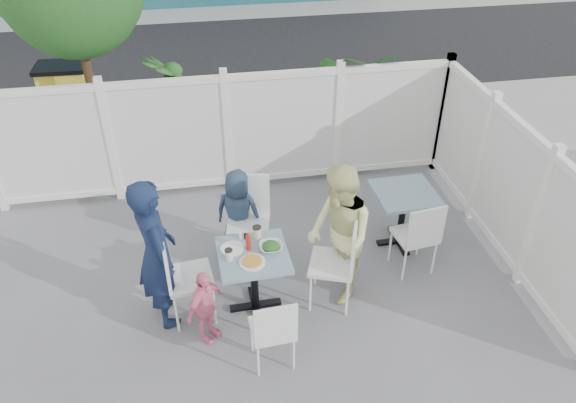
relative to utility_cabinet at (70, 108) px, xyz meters
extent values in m
plane|color=slate|center=(2.09, -4.00, -0.60)|extent=(80.00, 80.00, 0.00)
cube|color=gray|center=(2.09, -0.20, -0.60)|extent=(24.00, 2.60, 0.01)
cube|color=black|center=(2.09, 3.50, -0.60)|extent=(24.00, 5.00, 0.01)
cube|color=gray|center=(2.09, 6.60, -0.60)|extent=(24.00, 1.60, 0.01)
cube|color=white|center=(2.19, -1.60, 0.22)|extent=(5.80, 0.04, 1.40)
cube|color=white|center=(2.19, -1.60, 0.96)|extent=(5.86, 0.08, 0.08)
cube|color=white|center=(2.19, -1.60, -0.54)|extent=(5.86, 0.08, 0.12)
cube|color=white|center=(5.09, -3.40, 0.22)|extent=(0.04, 3.60, 1.40)
cube|color=white|center=(5.09, -3.40, 0.96)|extent=(0.08, 3.66, 0.08)
cube|color=white|center=(5.09, -3.40, -0.54)|extent=(0.08, 3.66, 0.12)
cylinder|color=#382316|center=(0.49, -0.70, 0.60)|extent=(0.12, 0.12, 2.40)
cube|color=yellow|center=(0.00, 0.00, 0.00)|extent=(0.67, 0.49, 1.21)
imported|color=#1A511D|center=(1.54, -0.90, 0.20)|extent=(1.08, 1.08, 1.61)
imported|color=#1A511D|center=(3.80, -1.00, 0.25)|extent=(1.54, 1.33, 1.70)
cube|color=slate|center=(2.23, -3.89, 0.09)|extent=(0.70, 0.70, 0.04)
cylinder|color=black|center=(2.23, -3.89, -0.26)|extent=(0.08, 0.08, 0.65)
cube|color=black|center=(2.23, -3.89, -0.59)|extent=(0.53, 0.09, 0.04)
cube|color=black|center=(2.23, -3.89, -0.59)|extent=(0.09, 0.53, 0.04)
cube|color=slate|center=(4.03, -3.13, 0.09)|extent=(0.69, 0.69, 0.04)
cylinder|color=black|center=(4.03, -3.13, -0.26)|extent=(0.08, 0.08, 0.65)
cube|color=black|center=(4.03, -3.13, -0.59)|extent=(0.53, 0.09, 0.04)
cube|color=black|center=(4.03, -3.13, -0.59)|extent=(0.09, 0.53, 0.04)
cube|color=white|center=(1.60, -3.87, -0.12)|extent=(0.48, 0.50, 0.04)
cube|color=white|center=(1.40, -3.89, 0.15)|extent=(0.09, 0.45, 0.48)
cylinder|color=white|center=(1.76, -3.66, -0.36)|extent=(0.03, 0.03, 0.48)
cylinder|color=white|center=(1.81, -4.04, -0.36)|extent=(0.03, 0.03, 0.48)
cylinder|color=white|center=(1.40, -3.70, -0.36)|extent=(0.03, 0.03, 0.48)
cylinder|color=white|center=(1.45, -4.08, -0.36)|extent=(0.03, 0.03, 0.48)
cube|color=white|center=(3.01, -3.92, -0.12)|extent=(0.56, 0.58, 0.04)
cube|color=white|center=(3.20, -3.99, 0.15)|extent=(0.19, 0.44, 0.49)
cylinder|color=white|center=(2.77, -4.04, -0.36)|extent=(0.03, 0.03, 0.49)
cylinder|color=white|center=(2.90, -3.67, -0.36)|extent=(0.03, 0.03, 0.49)
cylinder|color=white|center=(3.11, -4.16, -0.36)|extent=(0.03, 0.03, 0.49)
cylinder|color=white|center=(3.25, -3.80, -0.36)|extent=(0.03, 0.03, 0.49)
cube|color=white|center=(2.27, -3.11, -0.12)|extent=(0.53, 0.51, 0.04)
cube|color=white|center=(2.31, -2.91, 0.15)|extent=(0.45, 0.12, 0.48)
cylinder|color=white|center=(2.42, -3.33, -0.36)|extent=(0.03, 0.03, 0.48)
cylinder|color=white|center=(2.04, -3.25, -0.36)|extent=(0.03, 0.03, 0.48)
cylinder|color=white|center=(2.49, -2.97, -0.36)|extent=(0.03, 0.03, 0.48)
cylinder|color=white|center=(2.11, -2.89, -0.36)|extent=(0.03, 0.03, 0.48)
cube|color=white|center=(2.30, -4.58, -0.20)|extent=(0.40, 0.38, 0.04)
cube|color=white|center=(2.31, -4.75, 0.03)|extent=(0.38, 0.05, 0.41)
cylinder|color=white|center=(2.13, -4.44, -0.40)|extent=(0.02, 0.02, 0.41)
cylinder|color=white|center=(2.45, -4.42, -0.40)|extent=(0.02, 0.02, 0.41)
cylinder|color=white|center=(2.15, -4.75, -0.40)|extent=(0.02, 0.02, 0.41)
cylinder|color=white|center=(2.47, -4.73, -0.40)|extent=(0.02, 0.02, 0.41)
cube|color=white|center=(4.01, -3.58, -0.16)|extent=(0.47, 0.45, 0.04)
cube|color=white|center=(4.03, -3.77, 0.09)|extent=(0.42, 0.08, 0.45)
cylinder|color=white|center=(3.81, -3.43, -0.38)|extent=(0.02, 0.02, 0.45)
cylinder|color=white|center=(4.16, -3.39, -0.38)|extent=(0.02, 0.02, 0.45)
cylinder|color=white|center=(3.85, -3.77, -0.38)|extent=(0.02, 0.02, 0.45)
cylinder|color=white|center=(4.21, -3.72, -0.38)|extent=(0.02, 0.02, 0.45)
imported|color=#13203F|center=(1.33, -3.84, 0.20)|extent=(0.55, 0.68, 1.61)
imported|color=#E1E257|center=(3.09, -3.82, 0.15)|extent=(0.66, 0.80, 1.51)
imported|color=#253950|center=(2.17, -2.97, -0.07)|extent=(0.61, 0.51, 1.07)
imported|color=pink|center=(1.73, -4.21, -0.19)|extent=(0.47, 0.49, 0.82)
cylinder|color=white|center=(2.20, -4.02, 0.11)|extent=(0.25, 0.25, 0.02)
cylinder|color=white|center=(2.03, -3.79, 0.12)|extent=(0.23, 0.23, 0.02)
imported|color=white|center=(2.40, -3.86, 0.13)|extent=(0.22, 0.22, 0.05)
cylinder|color=beige|center=(1.99, -3.93, 0.16)|extent=(0.07, 0.07, 0.11)
cylinder|color=beige|center=(2.30, -3.66, 0.17)|extent=(0.08, 0.08, 0.13)
cylinder|color=red|center=(2.19, -3.81, 0.19)|extent=(0.05, 0.05, 0.16)
cylinder|color=white|center=(2.13, -3.64, 0.15)|extent=(0.03, 0.03, 0.08)
cylinder|color=black|center=(2.18, -3.65, 0.14)|extent=(0.03, 0.03, 0.06)
camera|label=1|loc=(1.83, -8.01, 3.59)|focal=35.00mm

